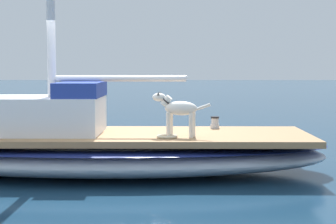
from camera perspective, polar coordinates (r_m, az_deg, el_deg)
name	(u,v)px	position (r m, az deg, el deg)	size (l,w,h in m)	color
ground_plane	(108,173)	(9.00, -6.42, -6.42)	(120.00, 120.00, 0.00)	navy
sailboat_main	(108,153)	(8.94, -6.44, -4.31)	(2.55, 7.25, 0.66)	#B2B7C1
cabin_house	(39,112)	(9.07, -13.50, -0.02)	(1.41, 2.23, 0.84)	silver
dog_white	(178,110)	(8.37, 1.07, 0.25)	(0.36, 0.93, 0.70)	silver
deck_winch	(215,123)	(9.55, 5.00, -1.15)	(0.16, 0.16, 0.21)	#B7B7BC
coiled_rope	(167,136)	(8.26, -0.10, -2.60)	(0.32, 0.32, 0.04)	beige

